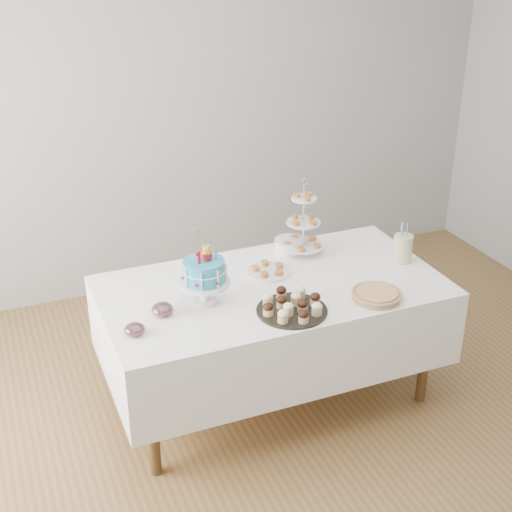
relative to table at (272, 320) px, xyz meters
name	(u,v)px	position (x,y,z in m)	size (l,w,h in m)	color
floor	(292,426)	(0.00, -0.30, -0.54)	(5.00, 5.00, 0.00)	brown
walls	(298,208)	(0.00, -0.30, 0.81)	(5.04, 4.04, 2.70)	#939698
table	(272,320)	(0.00, 0.00, 0.00)	(1.92, 1.02, 0.77)	white
birthday_cake	(205,283)	(-0.41, -0.05, 0.34)	(0.28, 0.28, 0.43)	silver
cupcake_tray	(292,305)	(-0.02, -0.31, 0.27)	(0.38, 0.38, 0.09)	black
pie	(377,295)	(0.46, -0.36, 0.25)	(0.28, 0.28, 0.04)	tan
tiered_stand	(303,223)	(0.33, 0.31, 0.43)	(0.25, 0.25, 0.49)	silver
plate_stack	(290,245)	(0.28, 0.37, 0.27)	(0.19, 0.19, 0.08)	silver
pastry_plate	(269,270)	(0.04, 0.15, 0.24)	(0.26, 0.26, 0.04)	silver
jam_bowl_a	(135,330)	(-0.84, -0.22, 0.26)	(0.11, 0.11, 0.06)	silver
jam_bowl_b	(162,310)	(-0.66, -0.08, 0.26)	(0.12, 0.12, 0.07)	silver
utensil_pitcher	(403,247)	(0.84, -0.02, 0.32)	(0.12, 0.11, 0.25)	beige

